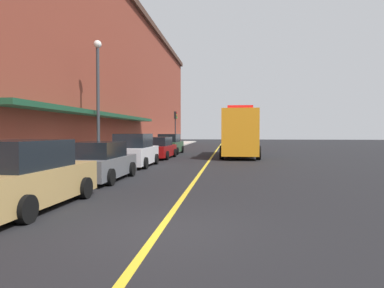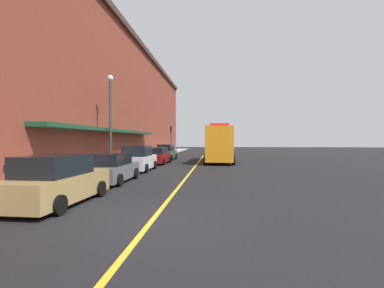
% 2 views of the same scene
% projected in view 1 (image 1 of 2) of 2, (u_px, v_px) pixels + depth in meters
% --- Properties ---
extents(ground_plane, '(112.00, 112.00, 0.00)m').
position_uv_depth(ground_plane, '(214.00, 154.00, 32.08)').
color(ground_plane, black).
extents(sidewalk_left, '(2.40, 70.00, 0.15)m').
position_uv_depth(sidewalk_left, '(147.00, 152.00, 32.75)').
color(sidewalk_left, '#ADA8A0').
rests_on(sidewalk_left, ground).
extents(lane_center_stripe, '(0.16, 70.00, 0.01)m').
position_uv_depth(lane_center_stripe, '(214.00, 153.00, 32.08)').
color(lane_center_stripe, gold).
rests_on(lane_center_stripe, ground).
extents(brick_building_left, '(10.71, 64.00, 14.16)m').
position_uv_depth(brick_building_left, '(80.00, 75.00, 32.13)').
color(brick_building_left, brown).
rests_on(brick_building_left, ground).
extents(parked_car_0, '(2.22, 4.78, 1.79)m').
position_uv_depth(parked_car_0, '(25.00, 177.00, 9.22)').
color(parked_car_0, '#A5844C').
rests_on(parked_car_0, ground).
extents(parked_car_1, '(2.08, 4.48, 1.59)m').
position_uv_depth(parked_car_1, '(100.00, 162.00, 14.53)').
color(parked_car_1, '#595B60').
rests_on(parked_car_1, ground).
extents(parked_car_2, '(2.10, 4.45, 1.88)m').
position_uv_depth(parked_car_2, '(134.00, 151.00, 20.26)').
color(parked_car_2, silver).
rests_on(parked_car_2, ground).
extents(parked_car_3, '(2.18, 4.78, 1.59)m').
position_uv_depth(parked_car_3, '(159.00, 148.00, 26.36)').
color(parked_car_3, maroon).
rests_on(parked_car_3, ground).
extents(parked_car_4, '(2.09, 4.61, 1.78)m').
position_uv_depth(parked_car_4, '(170.00, 144.00, 31.84)').
color(parked_car_4, '#2D5133').
rests_on(parked_car_4, ground).
extents(utility_truck, '(3.00, 8.96, 3.84)m').
position_uv_depth(utility_truck, '(240.00, 134.00, 28.17)').
color(utility_truck, orange).
rests_on(utility_truck, ground).
extents(parking_meter_1, '(0.14, 0.18, 1.33)m').
position_uv_depth(parking_meter_1, '(133.00, 145.00, 24.83)').
color(parking_meter_1, '#4C4C51').
rests_on(parking_meter_1, sidewalk_left).
extents(street_lamp_left, '(0.44, 0.44, 6.94)m').
position_uv_depth(street_lamp_left, '(98.00, 89.00, 19.84)').
color(street_lamp_left, '#33383D').
rests_on(street_lamp_left, sidewalk_left).
extents(traffic_light_near, '(0.38, 0.36, 4.30)m').
position_uv_depth(traffic_light_near, '(175.00, 122.00, 43.62)').
color(traffic_light_near, '#232326').
rests_on(traffic_light_near, sidewalk_left).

